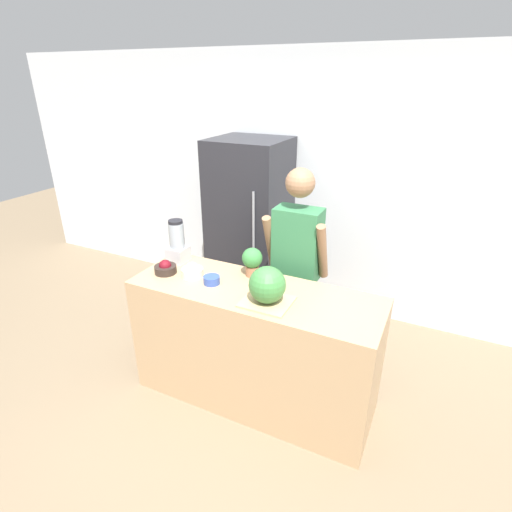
{
  "coord_description": "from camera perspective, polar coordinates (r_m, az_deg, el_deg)",
  "views": [
    {
      "loc": [
        1.08,
        -1.9,
        2.33
      ],
      "look_at": [
        0.0,
        0.34,
        1.21
      ],
      "focal_mm": 28.0,
      "sensor_mm": 36.0,
      "label": 1
    }
  ],
  "objects": [
    {
      "name": "watermelon",
      "position": [
        2.6,
        1.62,
        -4.13
      ],
      "size": [
        0.25,
        0.25,
        0.25
      ],
      "color": "#3D7F3D",
      "rests_on": "cutting_board"
    },
    {
      "name": "wall_back",
      "position": [
        4.13,
        9.92,
        9.47
      ],
      "size": [
        8.0,
        0.06,
        2.6
      ],
      "color": "silver",
      "rests_on": "ground_plane"
    },
    {
      "name": "bowl_small_blue",
      "position": [
        2.91,
        -6.36,
        -3.42
      ],
      "size": [
        0.12,
        0.12,
        0.06
      ],
      "color": "#334C9E",
      "rests_on": "counter_island"
    },
    {
      "name": "ground_plane",
      "position": [
        3.2,
        -2.89,
        -22.6
      ],
      "size": [
        14.0,
        14.0,
        0.0
      ],
      "primitive_type": "plane",
      "color": "#7F6B51"
    },
    {
      "name": "bowl_cream",
      "position": [
        3.02,
        -9.07,
        -2.14
      ],
      "size": [
        0.16,
        0.16,
        0.11
      ],
      "color": "beige",
      "rests_on": "counter_island"
    },
    {
      "name": "bowl_cherries",
      "position": [
        3.11,
        -12.81,
        -1.69
      ],
      "size": [
        0.17,
        0.17,
        0.11
      ],
      "color": "#2D231E",
      "rests_on": "counter_island"
    },
    {
      "name": "refrigerator",
      "position": [
        4.13,
        -0.89,
        4.02
      ],
      "size": [
        0.72,
        0.7,
        1.8
      ],
      "color": "#232328",
      "rests_on": "ground_plane"
    },
    {
      "name": "cutting_board",
      "position": [
        2.66,
        1.56,
        -6.55
      ],
      "size": [
        0.32,
        0.29,
        0.01
      ],
      "color": "tan",
      "rests_on": "counter_island"
    },
    {
      "name": "blender",
      "position": [
        3.25,
        -11.19,
        1.81
      ],
      "size": [
        0.15,
        0.15,
        0.35
      ],
      "color": "#B7B7BC",
      "rests_on": "counter_island"
    },
    {
      "name": "person",
      "position": [
        3.26,
        5.76,
        -1.88
      ],
      "size": [
        0.5,
        0.27,
        1.72
      ],
      "color": "#333338",
      "rests_on": "ground_plane"
    },
    {
      "name": "potted_plant",
      "position": [
        2.96,
        -0.55,
        -0.61
      ],
      "size": [
        0.15,
        0.15,
        0.22
      ],
      "color": "#996647",
      "rests_on": "counter_island"
    },
    {
      "name": "counter_island",
      "position": [
        3.08,
        -0.26,
        -12.69
      ],
      "size": [
        1.81,
        0.62,
        0.96
      ],
      "color": "tan",
      "rests_on": "ground_plane"
    }
  ]
}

